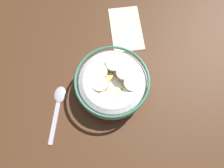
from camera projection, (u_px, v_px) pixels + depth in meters
ground_plane at (112, 89)px, 50.59cm from camera, size 102.50×102.50×2.00cm
cereal_bowl at (112, 84)px, 46.57cm from camera, size 16.40×16.40×6.27cm
spoon at (58, 102)px, 48.22cm from camera, size 13.54×5.06×0.80cm
folded_napkin at (126, 28)px, 54.59cm from camera, size 15.44×13.13×0.30cm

